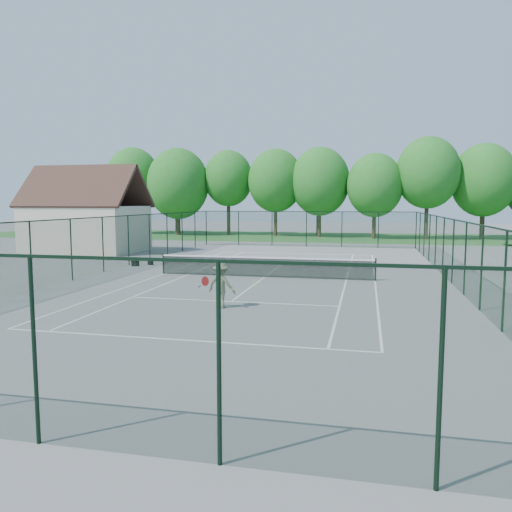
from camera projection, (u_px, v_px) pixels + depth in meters
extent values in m
plane|color=gray|center=(264.00, 277.00, 25.40)|extent=(140.00, 140.00, 0.00)
cube|color=#32712E|center=(319.00, 237.00, 54.52)|extent=(80.00, 16.00, 0.01)
cube|color=white|center=(296.00, 254.00, 36.94)|extent=(10.97, 0.08, 0.01)
cube|color=white|center=(179.00, 340.00, 13.87)|extent=(10.97, 0.08, 0.01)
cube|color=white|center=(285.00, 262.00, 31.61)|extent=(8.23, 0.08, 0.01)
cube|color=white|center=(231.00, 301.00, 19.19)|extent=(8.23, 0.08, 0.01)
cube|color=white|center=(375.00, 281.00, 24.22)|extent=(0.08, 23.77, 0.01)
cube|color=white|center=(164.00, 274.00, 26.58)|extent=(0.08, 23.77, 0.01)
cube|color=white|center=(346.00, 280.00, 24.52)|extent=(0.08, 23.77, 0.01)
cube|color=white|center=(188.00, 275.00, 26.29)|extent=(0.08, 23.77, 0.01)
cube|color=white|center=(264.00, 277.00, 25.40)|extent=(0.08, 12.80, 0.01)
cylinder|color=black|center=(163.00, 264.00, 26.52)|extent=(0.08, 0.08, 1.10)
cylinder|color=black|center=(376.00, 270.00, 24.16)|extent=(0.08, 0.08, 1.10)
cube|color=black|center=(264.00, 267.00, 25.35)|extent=(11.00, 0.02, 0.96)
cube|color=white|center=(265.00, 258.00, 25.29)|extent=(11.00, 0.05, 0.07)
cube|color=#17341B|center=(306.00, 229.00, 42.71)|extent=(18.00, 0.02, 3.00)
cube|color=#17341B|center=(34.00, 352.00, 7.77)|extent=(18.00, 0.02, 3.00)
cube|color=#17341B|center=(453.00, 252.00, 23.31)|extent=(0.02, 36.00, 3.00)
cube|color=#17341B|center=(103.00, 245.00, 27.17)|extent=(0.02, 36.00, 3.00)
cube|color=black|center=(307.00, 212.00, 42.55)|extent=(18.00, 0.05, 0.05)
cube|color=black|center=(30.00, 256.00, 7.61)|extent=(18.00, 0.05, 0.05)
cube|color=black|center=(454.00, 220.00, 23.14)|extent=(0.05, 36.00, 0.05)
cube|color=black|center=(102.00, 217.00, 27.01)|extent=(0.05, 36.00, 0.05)
cube|color=beige|center=(87.00, 229.00, 38.36)|extent=(8.00, 6.00, 3.50)
cube|color=#462E23|center=(96.00, 187.00, 39.46)|extent=(8.60, 3.27, 3.27)
cube|color=#462E23|center=(74.00, 186.00, 36.55)|extent=(8.60, 3.27, 3.27)
cylinder|color=#3F2F1E|center=(177.00, 217.00, 57.84)|extent=(0.40, 0.40, 4.20)
ellipsoid|color=#2B7F28|center=(176.00, 183.00, 57.42)|extent=(6.40, 6.40, 7.40)
cylinder|color=#3F2F1E|center=(319.00, 218.00, 54.29)|extent=(0.40, 0.40, 4.20)
ellipsoid|color=#2B7F28|center=(320.00, 182.00, 53.87)|extent=(6.40, 6.40, 7.40)
cylinder|color=#3F2F1E|center=(482.00, 219.00, 50.75)|extent=(0.40, 0.40, 4.20)
ellipsoid|color=#2B7F28|center=(484.00, 180.00, 50.33)|extent=(6.40, 6.40, 7.40)
cube|color=black|center=(135.00, 263.00, 29.75)|extent=(0.45, 0.32, 0.33)
cube|color=black|center=(151.00, 263.00, 30.33)|extent=(0.36, 0.30, 0.24)
imported|color=#656A4D|center=(221.00, 285.00, 18.00)|extent=(1.20, 0.87, 1.68)
sphere|color=#C1CE36|center=(256.00, 281.00, 18.13)|extent=(0.07, 0.07, 0.07)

